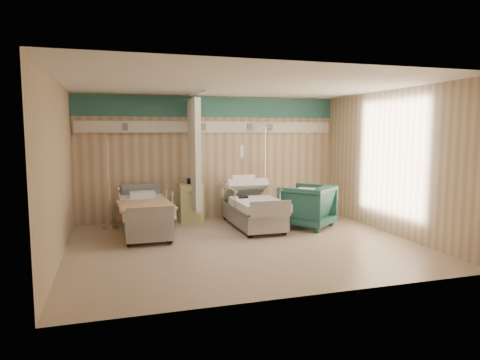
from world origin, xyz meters
name	(u,v)px	position (x,y,z in m)	size (l,w,h in m)	color
ground	(243,245)	(0.00, 0.00, 0.00)	(6.00, 5.00, 0.00)	tan
room_walls	(238,139)	(-0.03, 0.25, 1.86)	(6.04, 5.04, 2.82)	tan
bed_right	(252,212)	(0.60, 1.30, 0.32)	(1.00, 2.16, 0.63)	silver
bed_left	(146,218)	(-1.60, 1.30, 0.32)	(1.00, 2.16, 0.63)	silver
bedside_cabinet	(191,203)	(-0.55, 2.20, 0.42)	(0.50, 0.48, 0.85)	#CDC980
visitor_armchair	(307,206)	(1.69, 0.95, 0.45)	(0.96, 0.99, 0.90)	#205048
waffle_blanket	(309,183)	(1.73, 0.95, 0.94)	(0.69, 0.61, 0.08)	white
iv_stand_right	(265,199)	(1.21, 2.20, 0.43)	(0.38, 0.38, 2.11)	silver
iv_stand_left	(110,210)	(-2.27, 2.00, 0.38)	(0.33, 0.33, 1.87)	silver
call_remote	(243,197)	(0.38, 1.23, 0.65)	(0.19, 0.09, 0.04)	black
tan_blanket	(146,205)	(-1.62, 0.84, 0.65)	(0.96, 1.20, 0.04)	tan
toiletry_bag	(193,181)	(-0.50, 2.18, 0.91)	(0.23, 0.14, 0.12)	black
white_cup	(186,181)	(-0.61, 2.35, 0.91)	(0.08, 0.08, 0.12)	white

